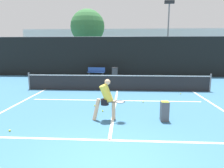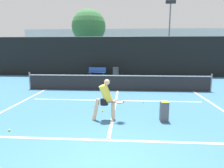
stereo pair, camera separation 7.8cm
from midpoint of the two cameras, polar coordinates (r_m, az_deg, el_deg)
The scene contains 23 objects.
ground_plane at distance 4.70m, azimuth -2.02°, elevation -22.54°, with size 100.00×100.00×0.00m, color teal.
court_baseline_near at distance 5.80m, azimuth -0.69°, elevation -15.75°, with size 11.00×0.10×0.01m, color white.
court_service_line at distance 9.87m, azimuth 1.32°, elevation -4.72°, with size 8.25×0.10×0.01m, color white.
court_center_mark at distance 8.94m, azimuth 1.04°, elevation -6.31°, with size 0.10×6.72×0.01m, color white.
court_sideline_left at distance 10.20m, azimuth -25.29°, elevation -5.23°, with size 0.10×7.72×0.01m, color white.
court_sideline_right at distance 9.82m, azimuth 28.50°, elevation -6.06°, with size 0.10×7.72×0.01m, color white.
net at distance 12.10m, azimuth 1.84°, elevation 0.52°, with size 11.09×0.09×1.07m.
fence_back at distance 18.32m, azimuth 2.59°, elevation 7.80°, with size 24.00×0.06×3.58m.
player_practicing at distance 7.10m, azimuth -1.52°, elevation -4.01°, with size 1.20×0.51×1.48m.
tennis_ball_scattered_0 at distance 7.10m, azimuth -27.01°, elevation -11.67°, with size 0.07×0.07×0.07m, color #D1E033.
tennis_ball_scattered_1 at distance 8.96m, azimuth -4.75°, elevation -6.11°, with size 0.07×0.07×0.07m, color #D1E033.
tennis_ball_scattered_2 at distance 8.18m, azimuth -2.47°, elevation -7.68°, with size 0.07×0.07×0.07m, color #D1E033.
tennis_ball_scattered_3 at distance 11.80m, azimuth 19.30°, elevation -2.67°, with size 0.07×0.07×0.07m, color #D1E033.
tennis_ball_scattered_4 at distance 9.63m, azimuth 9.15°, elevation -5.05°, with size 0.07×0.07×0.07m, color #D1E033.
ball_hopper at distance 7.32m, azimuth 14.98°, elevation -7.41°, with size 0.28×0.28×0.71m.
courtside_bench at distance 17.89m, azimuth -4.17°, elevation 3.49°, with size 1.60×0.58×0.86m.
trash_bin at distance 17.37m, azimuth 1.17°, elevation 3.28°, with size 0.54×0.54×0.91m.
parked_car at distance 22.55m, azimuth 10.16°, elevation 5.09°, with size 1.86×4.00×1.44m.
floodlight_mast at distance 24.69m, azimuth 16.22°, elevation 15.61°, with size 1.10×0.24×7.86m.
tree_west at distance 25.24m, azimuth 10.60°, elevation 10.73°, with size 2.81×2.81×3.36m.
tree_mid at distance 23.49m, azimuth 6.19°, elevation 12.02°, with size 3.32×3.32×3.82m.
tree_east at distance 25.02m, azimuth -6.55°, elevation 15.96°, with size 4.06×4.06×7.13m.
building_far at distance 37.50m, azimuth 3.30°, elevation 10.79°, with size 36.00×2.40×5.92m, color beige.
Camera 2 is at (0.46, -3.93, 2.54)m, focal length 32.00 mm.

